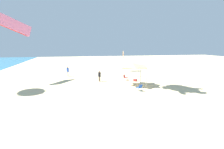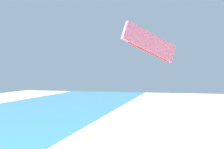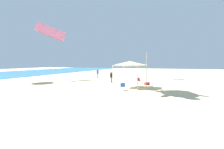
% 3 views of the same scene
% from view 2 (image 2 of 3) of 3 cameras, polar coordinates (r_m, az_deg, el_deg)
% --- Properties ---
extents(kite_parafoil_pink, '(3.61, 3.87, 2.96)m').
position_cam_2_polar(kite_parafoil_pink, '(20.22, 8.26, 6.79)').
color(kite_parafoil_pink, pink).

